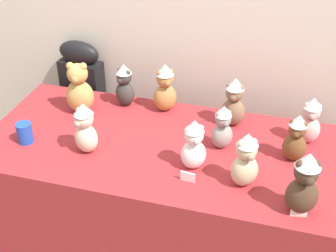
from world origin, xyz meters
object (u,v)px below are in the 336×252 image
(display_table, at_px, (168,198))
(teddy_bear_honey, at_px, (79,89))
(instrument_case, at_px, (85,109))
(teddy_bear_caramel, at_px, (165,88))
(teddy_bear_ash, at_px, (223,127))
(teddy_bear_chestnut, at_px, (296,138))
(party_cup_blue, at_px, (25,133))
(teddy_bear_charcoal, at_px, (125,85))
(teddy_bear_mocha, at_px, (234,103))
(teddy_bear_cream, at_px, (85,128))
(teddy_bear_sand, at_px, (246,160))
(teddy_bear_blush, at_px, (310,121))
(teddy_bear_cocoa, at_px, (304,184))
(teddy_bear_snow, at_px, (194,145))

(display_table, xyz_separation_m, teddy_bear_honey, (-0.58, 0.19, 0.51))
(instrument_case, relative_size, teddy_bear_caramel, 3.41)
(display_table, height_order, teddy_bear_ash, teddy_bear_ash)
(instrument_case, height_order, teddy_bear_caramel, teddy_bear_caramel)
(teddy_bear_chestnut, xyz_separation_m, party_cup_blue, (-1.35, -0.22, -0.07))
(teddy_bear_charcoal, distance_m, teddy_bear_mocha, 0.65)
(teddy_bear_chestnut, relative_size, teddy_bear_cream, 0.92)
(instrument_case, height_order, teddy_bear_sand, teddy_bear_sand)
(teddy_bear_ash, xyz_separation_m, teddy_bear_sand, (0.15, -0.26, 0.02))
(instrument_case, height_order, teddy_bear_mocha, teddy_bear_mocha)
(teddy_bear_ash, relative_size, teddy_bear_caramel, 0.84)
(teddy_bear_caramel, relative_size, party_cup_blue, 2.66)
(teddy_bear_blush, bearing_deg, teddy_bear_cocoa, -97.26)
(teddy_bear_ash, height_order, teddy_bear_blush, teddy_bear_blush)
(instrument_case, xyz_separation_m, teddy_bear_chestnut, (1.37, -0.51, 0.36))
(teddy_bear_cocoa, bearing_deg, teddy_bear_charcoal, 129.56)
(teddy_bear_charcoal, relative_size, teddy_bear_caramel, 0.90)
(teddy_bear_charcoal, distance_m, teddy_bear_chestnut, 1.02)
(teddy_bear_sand, xyz_separation_m, teddy_bear_honey, (-0.99, 0.39, 0.01))
(teddy_bear_mocha, relative_size, teddy_bear_cream, 1.02)
(instrument_case, distance_m, teddy_bear_blush, 1.52)
(teddy_bear_sand, relative_size, teddy_bear_mocha, 0.98)
(teddy_bear_cocoa, relative_size, party_cup_blue, 2.80)
(teddy_bear_mocha, bearing_deg, teddy_bear_sand, -72.39)
(teddy_bear_snow, bearing_deg, teddy_bear_charcoal, 107.88)
(teddy_bear_snow, relative_size, teddy_bear_sand, 0.96)
(teddy_bear_ash, distance_m, teddy_bear_snow, 0.23)
(party_cup_blue, bearing_deg, teddy_bear_chestnut, 9.36)
(teddy_bear_ash, bearing_deg, teddy_bear_charcoal, 123.30)
(teddy_bear_ash, bearing_deg, teddy_bear_snow, -149.66)
(teddy_bear_blush, bearing_deg, teddy_bear_sand, -127.71)
(teddy_bear_ash, relative_size, teddy_bear_mocha, 0.86)
(teddy_bear_ash, height_order, party_cup_blue, teddy_bear_ash)
(teddy_bear_sand, height_order, teddy_bear_cocoa, teddy_bear_cocoa)
(teddy_bear_honey, xyz_separation_m, teddy_bear_cocoa, (1.25, -0.51, 0.01))
(instrument_case, bearing_deg, teddy_bear_blush, -6.04)
(teddy_bear_honey, relative_size, teddy_bear_cream, 1.11)
(teddy_bear_charcoal, xyz_separation_m, teddy_bear_snow, (0.52, -0.48, 0.00))
(teddy_bear_chestnut, height_order, party_cup_blue, teddy_bear_chestnut)
(teddy_bear_honey, distance_m, teddy_bear_cocoa, 1.35)
(teddy_bear_snow, xyz_separation_m, teddy_bear_cream, (-0.55, -0.01, 0.00))
(teddy_bear_sand, xyz_separation_m, teddy_bear_chestnut, (0.21, 0.26, -0.01))
(display_table, height_order, teddy_bear_blush, teddy_bear_blush)
(teddy_bear_ash, height_order, teddy_bear_cream, teddy_bear_cream)
(party_cup_blue, bearing_deg, instrument_case, 91.44)
(teddy_bear_ash, xyz_separation_m, teddy_bear_cream, (-0.65, -0.22, 0.02))
(teddy_bear_snow, relative_size, teddy_bear_chestnut, 1.05)
(teddy_bear_mocha, bearing_deg, teddy_bear_blush, -5.55)
(teddy_bear_honey, bearing_deg, teddy_bear_ash, -18.93)
(instrument_case, xyz_separation_m, teddy_bear_cream, (0.36, -0.72, 0.37))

